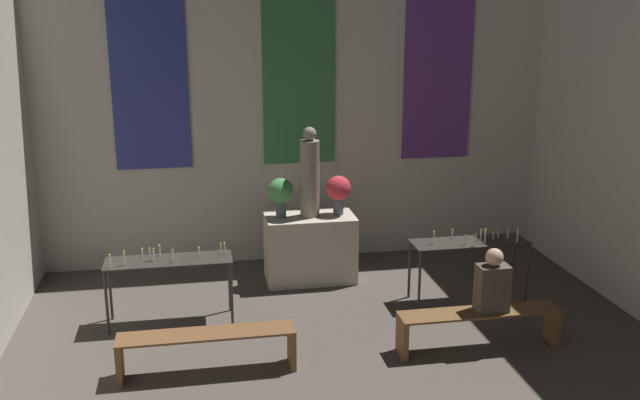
{
  "coord_description": "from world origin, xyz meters",
  "views": [
    {
      "loc": [
        -1.62,
        0.74,
        3.84
      ],
      "look_at": [
        0.0,
        9.53,
        1.41
      ],
      "focal_mm": 40.0,
      "sensor_mm": 36.0,
      "label": 1
    }
  ],
  "objects_px": {
    "altar": "(310,248)",
    "candle_rack_right": "(469,248)",
    "flower_vase_left": "(281,193)",
    "person_seated": "(493,283)",
    "pew_back_left": "(207,344)",
    "flower_vase_right": "(338,190)",
    "pew_back_right": "(479,322)",
    "statue": "(310,175)",
    "candle_rack_left": "(169,267)"
  },
  "relations": [
    {
      "from": "altar",
      "to": "candle_rack_right",
      "type": "distance_m",
      "value": 2.28
    },
    {
      "from": "flower_vase_left",
      "to": "person_seated",
      "type": "bearing_deg",
      "value": -50.19
    },
    {
      "from": "altar",
      "to": "pew_back_left",
      "type": "bearing_deg",
      "value": -121.68
    },
    {
      "from": "flower_vase_right",
      "to": "pew_back_right",
      "type": "relative_size",
      "value": 0.3
    },
    {
      "from": "flower_vase_right",
      "to": "person_seated",
      "type": "distance_m",
      "value": 2.86
    },
    {
      "from": "statue",
      "to": "pew_back_right",
      "type": "relative_size",
      "value": 0.67
    },
    {
      "from": "statue",
      "to": "person_seated",
      "type": "xyz_separation_m",
      "value": [
        1.68,
        -2.51,
        -0.76
      ]
    },
    {
      "from": "candle_rack_right",
      "to": "statue",
      "type": "bearing_deg",
      "value": 150.09
    },
    {
      "from": "statue",
      "to": "flower_vase_left",
      "type": "xyz_separation_m",
      "value": [
        -0.41,
        0.0,
        -0.24
      ]
    },
    {
      "from": "pew_back_right",
      "to": "person_seated",
      "type": "relative_size",
      "value": 2.53
    },
    {
      "from": "flower_vase_left",
      "to": "pew_back_right",
      "type": "distance_m",
      "value": 3.34
    },
    {
      "from": "altar",
      "to": "flower_vase_right",
      "type": "distance_m",
      "value": 0.94
    },
    {
      "from": "flower_vase_right",
      "to": "pew_back_right",
      "type": "bearing_deg",
      "value": -65.64
    },
    {
      "from": "altar",
      "to": "pew_back_right",
      "type": "bearing_deg",
      "value": -58.32
    },
    {
      "from": "statue",
      "to": "pew_back_left",
      "type": "height_order",
      "value": "statue"
    },
    {
      "from": "candle_rack_left",
      "to": "candle_rack_right",
      "type": "bearing_deg",
      "value": -0.02
    },
    {
      "from": "flower_vase_right",
      "to": "candle_rack_right",
      "type": "bearing_deg",
      "value": -36.07
    },
    {
      "from": "candle_rack_right",
      "to": "pew_back_left",
      "type": "bearing_deg",
      "value": -158.5
    },
    {
      "from": "flower_vase_left",
      "to": "flower_vase_right",
      "type": "relative_size",
      "value": 1.0
    },
    {
      "from": "flower_vase_left",
      "to": "pew_back_left",
      "type": "xyz_separation_m",
      "value": [
        -1.14,
        -2.51,
        -0.98
      ]
    },
    {
      "from": "person_seated",
      "to": "pew_back_left",
      "type": "bearing_deg",
      "value": 180.0
    },
    {
      "from": "flower_vase_left",
      "to": "candle_rack_left",
      "type": "bearing_deg",
      "value": -143.91
    },
    {
      "from": "statue",
      "to": "flower_vase_right",
      "type": "xyz_separation_m",
      "value": [
        0.41,
        0.0,
        -0.24
      ]
    },
    {
      "from": "flower_vase_left",
      "to": "pew_back_left",
      "type": "distance_m",
      "value": 2.93
    },
    {
      "from": "altar",
      "to": "flower_vase_left",
      "type": "relative_size",
      "value": 2.25
    },
    {
      "from": "pew_back_left",
      "to": "pew_back_right",
      "type": "distance_m",
      "value": 3.1
    },
    {
      "from": "altar",
      "to": "candle_rack_right",
      "type": "bearing_deg",
      "value": -29.91
    },
    {
      "from": "altar",
      "to": "flower_vase_left",
      "type": "xyz_separation_m",
      "value": [
        -0.41,
        -0.0,
        0.84
      ]
    },
    {
      "from": "flower_vase_left",
      "to": "candle_rack_right",
      "type": "distance_m",
      "value": 2.69
    },
    {
      "from": "altar",
      "to": "flower_vase_right",
      "type": "bearing_deg",
      "value": -0.0
    },
    {
      "from": "altar",
      "to": "pew_back_right",
      "type": "relative_size",
      "value": 0.67
    },
    {
      "from": "person_seated",
      "to": "flower_vase_left",
      "type": "bearing_deg",
      "value": 129.81
    },
    {
      "from": "altar",
      "to": "pew_back_right",
      "type": "xyz_separation_m",
      "value": [
        1.55,
        -2.51,
        -0.14
      ]
    },
    {
      "from": "flower_vase_right",
      "to": "pew_back_left",
      "type": "bearing_deg",
      "value": -128.0
    },
    {
      "from": "candle_rack_left",
      "to": "pew_back_left",
      "type": "xyz_separation_m",
      "value": [
        0.41,
        -1.39,
        -0.4
      ]
    },
    {
      "from": "flower_vase_left",
      "to": "altar",
      "type": "bearing_deg",
      "value": 0.0
    },
    {
      "from": "pew_back_left",
      "to": "candle_rack_left",
      "type": "bearing_deg",
      "value": 106.45
    },
    {
      "from": "flower_vase_left",
      "to": "candle_rack_left",
      "type": "xyz_separation_m",
      "value": [
        -1.55,
        -1.13,
        -0.58
      ]
    },
    {
      "from": "altar",
      "to": "flower_vase_left",
      "type": "height_order",
      "value": "flower_vase_left"
    },
    {
      "from": "candle_rack_right",
      "to": "person_seated",
      "type": "height_order",
      "value": "person_seated"
    },
    {
      "from": "flower_vase_left",
      "to": "statue",
      "type": "bearing_deg",
      "value": 0.0
    },
    {
      "from": "statue",
      "to": "person_seated",
      "type": "height_order",
      "value": "statue"
    },
    {
      "from": "flower_vase_right",
      "to": "pew_back_left",
      "type": "height_order",
      "value": "flower_vase_right"
    },
    {
      "from": "flower_vase_right",
      "to": "candle_rack_left",
      "type": "height_order",
      "value": "flower_vase_right"
    },
    {
      "from": "statue",
      "to": "pew_back_right",
      "type": "height_order",
      "value": "statue"
    },
    {
      "from": "candle_rack_right",
      "to": "person_seated",
      "type": "distance_m",
      "value": 1.41
    },
    {
      "from": "candle_rack_right",
      "to": "pew_back_left",
      "type": "relative_size",
      "value": 0.82
    },
    {
      "from": "flower_vase_left",
      "to": "flower_vase_right",
      "type": "height_order",
      "value": "same"
    },
    {
      "from": "pew_back_right",
      "to": "person_seated",
      "type": "height_order",
      "value": "person_seated"
    },
    {
      "from": "candle_rack_left",
      "to": "flower_vase_left",
      "type": "bearing_deg",
      "value": 36.09
    }
  ]
}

